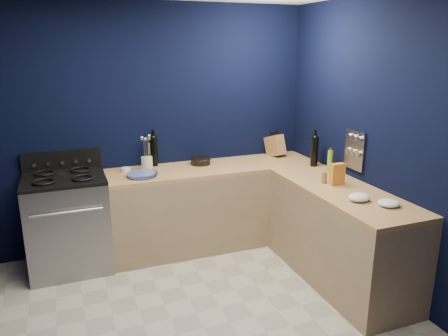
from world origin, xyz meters
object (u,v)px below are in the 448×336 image
utensil_crock (147,164)px  knife_block (275,146)px  gas_range (69,224)px  plate_stack (142,175)px  crouton_bag (337,174)px

utensil_crock → knife_block: size_ratio=0.61×
gas_range → knife_block: knife_block is taller
gas_range → knife_block: size_ratio=3.87×
plate_stack → knife_block: (1.63, 0.28, 0.10)m
plate_stack → knife_block: size_ratio=1.23×
utensil_crock → crouton_bag: (1.57, -1.11, 0.03)m
utensil_crock → plate_stack: bearing=-115.7°
knife_block → crouton_bag: size_ratio=1.17×
plate_stack → knife_block: knife_block is taller
gas_range → plate_stack: size_ratio=3.14×
plate_stack → knife_block: 1.66m
knife_block → gas_range: bearing=171.6°
gas_range → plate_stack: 0.87m
gas_range → plate_stack: plate_stack is taller
utensil_crock → crouton_bag: bearing=-35.3°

